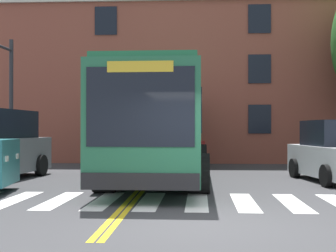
% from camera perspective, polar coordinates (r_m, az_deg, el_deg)
% --- Properties ---
extents(ground_plane, '(120.00, 120.00, 0.00)m').
position_cam_1_polar(ground_plane, '(8.41, 4.07, -11.88)').
color(ground_plane, '#38383A').
extents(crosswalk, '(12.45, 2.98, 0.01)m').
position_cam_1_polar(crosswalk, '(10.95, 0.69, -9.18)').
color(crosswalk, white).
rests_on(crosswalk, ground).
extents(lane_line_yellow_inner, '(0.12, 36.00, 0.01)m').
position_cam_1_polar(lane_line_yellow_inner, '(24.91, -0.41, -4.27)').
color(lane_line_yellow_inner, gold).
rests_on(lane_line_yellow_inner, ground).
extents(lane_line_yellow_outer, '(0.12, 36.00, 0.01)m').
position_cam_1_polar(lane_line_yellow_outer, '(24.90, -0.04, -4.27)').
color(lane_line_yellow_outer, gold).
rests_on(lane_line_yellow_outer, ground).
extents(city_bus, '(3.19, 12.12, 3.41)m').
position_cam_1_polar(city_bus, '(16.01, -0.61, 0.16)').
color(city_bus, '#28704C').
rests_on(city_bus, ground).
extents(car_red_behind_bus, '(2.25, 4.66, 1.93)m').
position_cam_1_polar(car_red_behind_bus, '(24.97, 2.04, -2.28)').
color(car_red_behind_bus, '#AD1E1E').
rests_on(car_red_behind_bus, ground).
extents(traffic_light_overhead, '(0.43, 3.67, 4.72)m').
position_cam_1_polar(traffic_light_overhead, '(17.58, 0.66, 4.37)').
color(traffic_light_overhead, '#28282D').
rests_on(traffic_light_overhead, ground).
extents(building_facade, '(37.67, 6.98, 8.71)m').
position_cam_1_polar(building_facade, '(26.61, 10.07, 5.38)').
color(building_facade, brown).
rests_on(building_facade, ground).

